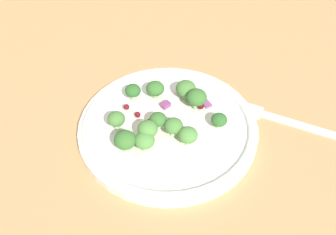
% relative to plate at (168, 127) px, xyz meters
% --- Properties ---
extents(ground_plane, '(1.80, 1.80, 0.02)m').
position_rel_plate_xyz_m(ground_plane, '(0.01, 0.02, -0.02)').
color(ground_plane, tan).
extents(plate, '(0.24, 0.24, 0.02)m').
position_rel_plate_xyz_m(plate, '(0.00, 0.00, 0.00)').
color(plate, white).
rests_on(plate, ground_plane).
extents(dressing_pool, '(0.14, 0.14, 0.00)m').
position_rel_plate_xyz_m(dressing_pool, '(0.00, -0.00, 0.00)').
color(dressing_pool, white).
rests_on(dressing_pool, plate).
extents(broccoli_floret_0, '(0.03, 0.03, 0.03)m').
position_rel_plate_xyz_m(broccoli_floret_0, '(-0.03, 0.02, 0.03)').
color(broccoli_floret_0, '#8EB77A').
rests_on(broccoli_floret_0, plate).
extents(broccoli_floret_1, '(0.02, 0.02, 0.02)m').
position_rel_plate_xyz_m(broccoli_floret_1, '(-0.01, 0.01, 0.02)').
color(broccoli_floret_1, '#9EC684').
rests_on(broccoli_floret_1, plate).
extents(broccoli_floret_2, '(0.02, 0.02, 0.02)m').
position_rel_plate_xyz_m(broccoli_floret_2, '(0.04, 0.06, 0.02)').
color(broccoli_floret_2, '#ADD18E').
rests_on(broccoli_floret_2, plate).
extents(broccoli_floret_3, '(0.03, 0.03, 0.03)m').
position_rel_plate_xyz_m(broccoli_floret_3, '(-0.05, 0.04, 0.02)').
color(broccoli_floret_3, '#9EC684').
rests_on(broccoli_floret_3, plate).
extents(broccoli_floret_4, '(0.02, 0.02, 0.02)m').
position_rel_plate_xyz_m(broccoli_floret_4, '(-0.02, -0.01, 0.02)').
color(broccoli_floret_4, '#ADD18E').
rests_on(broccoli_floret_4, plate).
extents(broccoli_floret_5, '(0.03, 0.03, 0.03)m').
position_rel_plate_xyz_m(broccoli_floret_5, '(0.05, 0.03, 0.02)').
color(broccoli_floret_5, '#8EB77A').
rests_on(broccoli_floret_5, plate).
extents(broccoli_floret_6, '(0.03, 0.03, 0.03)m').
position_rel_plate_xyz_m(broccoli_floret_6, '(0.04, -0.03, 0.02)').
color(broccoli_floret_6, '#8EB77A').
rests_on(broccoli_floret_6, plate).
extents(broccoli_floret_7, '(0.02, 0.02, 0.02)m').
position_rel_plate_xyz_m(broccoli_floret_7, '(-0.02, 0.06, 0.02)').
color(broccoli_floret_7, '#9EC684').
rests_on(broccoli_floret_7, plate).
extents(broccoli_floret_8, '(0.02, 0.02, 0.03)m').
position_rel_plate_xyz_m(broccoli_floret_8, '(-0.05, 0.02, 0.02)').
color(broccoli_floret_8, '#9EC684').
rests_on(broccoli_floret_8, plate).
extents(broccoli_floret_9, '(0.02, 0.02, 0.02)m').
position_rel_plate_xyz_m(broccoli_floret_9, '(0.01, -0.07, 0.02)').
color(broccoli_floret_9, '#9EC684').
rests_on(broccoli_floret_9, plate).
extents(broccoli_floret_10, '(0.03, 0.03, 0.03)m').
position_rel_plate_xyz_m(broccoli_floret_10, '(0.06, -0.01, 0.02)').
color(broccoli_floret_10, '#9EC684').
rests_on(broccoli_floret_10, plate).
extents(broccoli_floret_11, '(0.02, 0.02, 0.02)m').
position_rel_plate_xyz_m(broccoli_floret_11, '(-0.03, -0.03, 0.02)').
color(broccoli_floret_11, '#9EC684').
rests_on(broccoli_floret_11, plate).
extents(cranberry_0, '(0.01, 0.01, 0.01)m').
position_rel_plate_xyz_m(cranberry_0, '(-0.01, 0.02, 0.01)').
color(cranberry_0, maroon).
rests_on(cranberry_0, plate).
extents(cranberry_1, '(0.01, 0.01, 0.01)m').
position_rel_plate_xyz_m(cranberry_1, '(0.00, 0.04, 0.01)').
color(cranberry_1, maroon).
rests_on(cranberry_1, plate).
extents(cranberry_2, '(0.01, 0.01, 0.01)m').
position_rel_plate_xyz_m(cranberry_2, '(0.04, -0.04, 0.01)').
color(cranberry_2, '#4C0A14').
rests_on(cranberry_2, plate).
extents(cranberry_3, '(0.01, 0.01, 0.01)m').
position_rel_plate_xyz_m(cranberry_3, '(0.01, 0.06, 0.01)').
color(cranberry_3, maroon).
rests_on(cranberry_3, plate).
extents(cranberry_4, '(0.01, 0.01, 0.01)m').
position_rel_plate_xyz_m(cranberry_4, '(-0.02, 0.02, 0.01)').
color(cranberry_4, maroon).
rests_on(cranberry_4, plate).
extents(onion_bit_0, '(0.02, 0.01, 0.00)m').
position_rel_plate_xyz_m(onion_bit_0, '(0.07, -0.00, 0.01)').
color(onion_bit_0, '#843D75').
rests_on(onion_bit_0, plate).
extents(onion_bit_1, '(0.02, 0.02, 0.00)m').
position_rel_plate_xyz_m(onion_bit_1, '(0.05, -0.04, 0.01)').
color(onion_bit_1, '#934C84').
rests_on(onion_bit_1, plate).
extents(onion_bit_2, '(0.02, 0.01, 0.01)m').
position_rel_plate_xyz_m(onion_bit_2, '(0.03, 0.01, 0.01)').
color(onion_bit_2, '#843D75').
rests_on(onion_bit_2, plate).
extents(onion_bit_3, '(0.01, 0.01, 0.01)m').
position_rel_plate_xyz_m(onion_bit_3, '(-0.04, 0.02, 0.01)').
color(onion_bit_3, '#843D75').
rests_on(onion_bit_3, plate).
extents(fork, '(0.05, 0.19, 0.01)m').
position_rel_plate_xyz_m(fork, '(0.05, -0.16, -0.01)').
color(fork, silver).
rests_on(fork, ground_plane).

